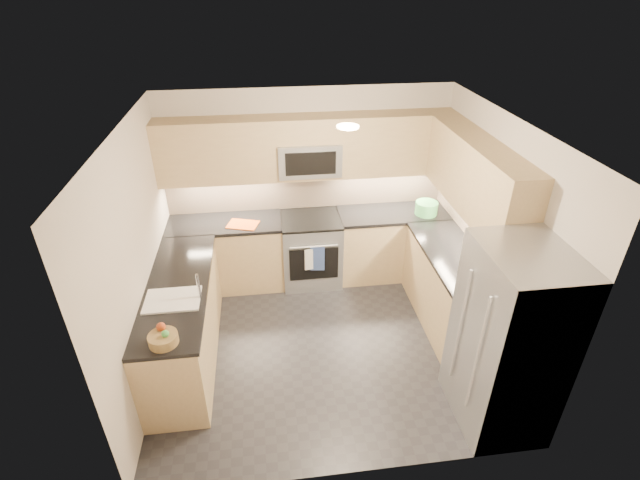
% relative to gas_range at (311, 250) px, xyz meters
% --- Properties ---
extents(floor, '(3.60, 3.20, 0.00)m').
position_rel_gas_range_xyz_m(floor, '(0.00, -1.28, -0.46)').
color(floor, '#26262B').
rests_on(floor, ground).
extents(ceiling, '(3.60, 3.20, 0.02)m').
position_rel_gas_range_xyz_m(ceiling, '(0.00, -1.28, 2.04)').
color(ceiling, beige).
rests_on(ceiling, wall_back).
extents(wall_back, '(3.60, 0.02, 2.50)m').
position_rel_gas_range_xyz_m(wall_back, '(0.00, 0.32, 0.79)').
color(wall_back, beige).
rests_on(wall_back, floor).
extents(wall_front, '(3.60, 0.02, 2.50)m').
position_rel_gas_range_xyz_m(wall_front, '(0.00, -2.88, 0.79)').
color(wall_front, beige).
rests_on(wall_front, floor).
extents(wall_left, '(0.02, 3.20, 2.50)m').
position_rel_gas_range_xyz_m(wall_left, '(-1.80, -1.28, 0.79)').
color(wall_left, beige).
rests_on(wall_left, floor).
extents(wall_right, '(0.02, 3.20, 2.50)m').
position_rel_gas_range_xyz_m(wall_right, '(1.80, -1.28, 0.79)').
color(wall_right, beige).
rests_on(wall_right, floor).
extents(base_cab_back_left, '(1.42, 0.60, 0.90)m').
position_rel_gas_range_xyz_m(base_cab_back_left, '(-1.09, 0.02, -0.01)').
color(base_cab_back_left, tan).
rests_on(base_cab_back_left, floor).
extents(base_cab_back_right, '(1.42, 0.60, 0.90)m').
position_rel_gas_range_xyz_m(base_cab_back_right, '(1.09, 0.02, -0.01)').
color(base_cab_back_right, tan).
rests_on(base_cab_back_right, floor).
extents(base_cab_right, '(0.60, 1.70, 0.90)m').
position_rel_gas_range_xyz_m(base_cab_right, '(1.50, -1.12, -0.01)').
color(base_cab_right, tan).
rests_on(base_cab_right, floor).
extents(base_cab_peninsula, '(0.60, 2.00, 0.90)m').
position_rel_gas_range_xyz_m(base_cab_peninsula, '(-1.50, -1.28, -0.01)').
color(base_cab_peninsula, tan).
rests_on(base_cab_peninsula, floor).
extents(countertop_back_left, '(1.42, 0.63, 0.04)m').
position_rel_gas_range_xyz_m(countertop_back_left, '(-1.09, 0.02, 0.47)').
color(countertop_back_left, black).
rests_on(countertop_back_left, base_cab_back_left).
extents(countertop_back_right, '(1.42, 0.63, 0.04)m').
position_rel_gas_range_xyz_m(countertop_back_right, '(1.09, 0.02, 0.47)').
color(countertop_back_right, black).
rests_on(countertop_back_right, base_cab_back_right).
extents(countertop_right, '(0.63, 1.70, 0.04)m').
position_rel_gas_range_xyz_m(countertop_right, '(1.50, -1.12, 0.47)').
color(countertop_right, black).
rests_on(countertop_right, base_cab_right).
extents(countertop_peninsula, '(0.63, 2.00, 0.04)m').
position_rel_gas_range_xyz_m(countertop_peninsula, '(-1.50, -1.28, 0.47)').
color(countertop_peninsula, black).
rests_on(countertop_peninsula, base_cab_peninsula).
extents(upper_cab_back, '(3.60, 0.35, 0.75)m').
position_rel_gas_range_xyz_m(upper_cab_back, '(0.00, 0.15, 1.37)').
color(upper_cab_back, tan).
rests_on(upper_cab_back, wall_back).
extents(upper_cab_right, '(0.35, 1.95, 0.75)m').
position_rel_gas_range_xyz_m(upper_cab_right, '(1.62, -1.00, 1.37)').
color(upper_cab_right, tan).
rests_on(upper_cab_right, wall_right).
extents(backsplash_back, '(3.60, 0.01, 0.51)m').
position_rel_gas_range_xyz_m(backsplash_back, '(0.00, 0.32, 0.74)').
color(backsplash_back, tan).
rests_on(backsplash_back, wall_back).
extents(backsplash_right, '(0.01, 2.30, 0.51)m').
position_rel_gas_range_xyz_m(backsplash_right, '(1.80, -0.82, 0.74)').
color(backsplash_right, tan).
rests_on(backsplash_right, wall_right).
extents(gas_range, '(0.76, 0.65, 0.91)m').
position_rel_gas_range_xyz_m(gas_range, '(0.00, 0.00, 0.00)').
color(gas_range, '#919499').
rests_on(gas_range, floor).
extents(range_cooktop, '(0.76, 0.65, 0.03)m').
position_rel_gas_range_xyz_m(range_cooktop, '(0.00, 0.00, 0.46)').
color(range_cooktop, black).
rests_on(range_cooktop, gas_range).
extents(oven_door_glass, '(0.62, 0.02, 0.45)m').
position_rel_gas_range_xyz_m(oven_door_glass, '(0.00, -0.33, -0.01)').
color(oven_door_glass, black).
rests_on(oven_door_glass, gas_range).
extents(oven_handle, '(0.60, 0.02, 0.02)m').
position_rel_gas_range_xyz_m(oven_handle, '(0.00, -0.35, 0.26)').
color(oven_handle, '#B2B5BA').
rests_on(oven_handle, gas_range).
extents(microwave, '(0.76, 0.40, 0.40)m').
position_rel_gas_range_xyz_m(microwave, '(0.00, 0.12, 1.24)').
color(microwave, gray).
rests_on(microwave, upper_cab_back).
extents(microwave_door, '(0.60, 0.01, 0.28)m').
position_rel_gas_range_xyz_m(microwave_door, '(0.00, -0.08, 1.24)').
color(microwave_door, black).
rests_on(microwave_door, microwave).
extents(refrigerator, '(0.70, 0.90, 1.80)m').
position_rel_gas_range_xyz_m(refrigerator, '(1.45, -2.43, 0.45)').
color(refrigerator, '#93959A').
rests_on(refrigerator, floor).
extents(fridge_handle_left, '(0.02, 0.02, 1.20)m').
position_rel_gas_range_xyz_m(fridge_handle_left, '(1.08, -2.61, 0.49)').
color(fridge_handle_left, '#B2B5BA').
rests_on(fridge_handle_left, refrigerator).
extents(fridge_handle_right, '(0.02, 0.02, 1.20)m').
position_rel_gas_range_xyz_m(fridge_handle_right, '(1.08, -2.25, 0.49)').
color(fridge_handle_right, '#B2B5BA').
rests_on(fridge_handle_right, refrigerator).
extents(sink_basin, '(0.52, 0.38, 0.16)m').
position_rel_gas_range_xyz_m(sink_basin, '(-1.50, -1.53, 0.42)').
color(sink_basin, white).
rests_on(sink_basin, base_cab_peninsula).
extents(faucet, '(0.03, 0.03, 0.28)m').
position_rel_gas_range_xyz_m(faucet, '(-1.24, -1.53, 0.62)').
color(faucet, silver).
rests_on(faucet, countertop_peninsula).
extents(utensil_bowl, '(0.35, 0.35, 0.16)m').
position_rel_gas_range_xyz_m(utensil_bowl, '(1.49, -0.08, 0.57)').
color(utensil_bowl, '#45A24F').
rests_on(utensil_bowl, countertop_back_right).
extents(cutting_board, '(0.43, 0.36, 0.01)m').
position_rel_gas_range_xyz_m(cutting_board, '(-0.85, -0.08, 0.49)').
color(cutting_board, '#D45313').
rests_on(cutting_board, countertop_back_left).
extents(fruit_basket, '(0.27, 0.27, 0.09)m').
position_rel_gas_range_xyz_m(fruit_basket, '(-1.49, -2.11, 0.53)').
color(fruit_basket, olive).
rests_on(fruit_basket, countertop_peninsula).
extents(fruit_apple, '(0.08, 0.08, 0.08)m').
position_rel_gas_range_xyz_m(fruit_apple, '(-1.51, -2.04, 0.60)').
color(fruit_apple, '#A33612').
rests_on(fruit_apple, fruit_basket).
extents(fruit_pear, '(0.06, 0.06, 0.06)m').
position_rel_gas_range_xyz_m(fruit_pear, '(-1.46, -2.13, 0.60)').
color(fruit_pear, green).
rests_on(fruit_pear, fruit_basket).
extents(dish_towel_check, '(0.15, 0.04, 0.29)m').
position_rel_gas_range_xyz_m(dish_towel_check, '(-0.04, -0.37, 0.10)').
color(dish_towel_check, white).
rests_on(dish_towel_check, oven_handle).
extents(dish_towel_blue, '(0.18, 0.03, 0.34)m').
position_rel_gas_range_xyz_m(dish_towel_blue, '(0.04, -0.37, 0.10)').
color(dish_towel_blue, navy).
rests_on(dish_towel_blue, oven_handle).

